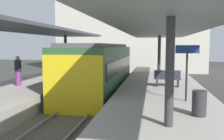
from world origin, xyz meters
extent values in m
plane|color=#383835|center=(0.00, 0.00, 0.00)|extent=(80.00, 80.00, 0.00)
cube|color=#ADA8A0|center=(-3.80, 0.00, 0.50)|extent=(4.40, 28.00, 1.00)
cube|color=#ADA8A0|center=(3.80, 0.00, 0.50)|extent=(4.40, 28.00, 1.00)
cube|color=#59544C|center=(0.00, 0.00, 0.10)|extent=(3.20, 28.00, 0.20)
cube|color=slate|center=(-0.72, 0.00, 0.27)|extent=(0.08, 28.00, 0.14)
cube|color=slate|center=(0.72, 0.00, 0.27)|extent=(0.08, 28.00, 0.14)
cube|color=#2D5633|center=(0.00, 3.83, 1.65)|extent=(2.70, 11.09, 2.90)
cube|color=yellow|center=(0.00, -1.74, 1.50)|extent=(2.65, 0.08, 2.60)
cube|color=black|center=(-1.37, 3.83, 2.00)|extent=(0.04, 10.20, 0.76)
cube|color=black|center=(1.37, 3.83, 2.00)|extent=(0.04, 10.20, 0.76)
cube|color=#515156|center=(0.00, 3.83, 3.20)|extent=(2.16, 10.53, 0.20)
cylinder|color=#333335|center=(-3.80, 7.70, 2.54)|extent=(0.24, 0.24, 3.07)
cube|color=#3D4247|center=(-3.80, 1.40, 4.15)|extent=(4.18, 21.00, 0.16)
cylinder|color=#333335|center=(3.80, -4.90, 2.47)|extent=(0.24, 0.24, 2.95)
cylinder|color=#333335|center=(3.80, 7.70, 2.47)|extent=(0.24, 0.24, 2.95)
cube|color=slate|center=(3.80, 1.40, 4.03)|extent=(4.18, 21.00, 0.16)
cube|color=black|center=(3.57, 1.72, 1.20)|extent=(0.08, 0.32, 0.40)
cube|color=black|center=(4.67, 1.72, 1.20)|extent=(0.08, 0.32, 0.40)
cube|color=#2D333D|center=(4.12, 1.72, 1.43)|extent=(1.40, 0.40, 0.06)
cube|color=#2D333D|center=(4.12, 1.90, 1.66)|extent=(1.40, 0.06, 0.40)
cylinder|color=#262628|center=(4.66, -1.71, 2.10)|extent=(0.08, 0.08, 2.20)
cube|color=navy|center=(4.66, -1.71, 3.05)|extent=(0.90, 0.06, 0.32)
cylinder|color=#2D2D30|center=(4.79, -3.74, 1.40)|extent=(0.44, 0.44, 0.80)
cylinder|color=#7A337A|center=(-3.91, 0.63, 1.41)|extent=(0.28, 0.28, 0.81)
cylinder|color=#232328|center=(-3.91, 0.63, 2.11)|extent=(0.36, 0.36, 0.59)
sphere|color=tan|center=(-3.91, 0.63, 2.52)|extent=(0.22, 0.22, 0.22)
cube|color=beige|center=(0.48, 20.00, 5.50)|extent=(18.00, 6.00, 11.00)
camera|label=1|loc=(3.36, -11.54, 3.18)|focal=39.13mm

